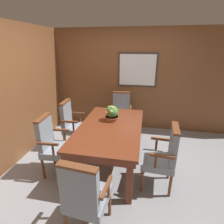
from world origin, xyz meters
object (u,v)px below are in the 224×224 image
(chair_left_near, at_px, (53,143))
(chair_head_far, at_px, (121,112))
(chair_left_far, at_px, (72,123))
(chair_head_near, at_px, (85,195))
(dining_table, at_px, (110,131))
(chair_right_near, at_px, (164,155))
(potted_plant, at_px, (112,114))

(chair_left_near, bearing_deg, chair_head_far, -31.61)
(chair_left_far, height_order, chair_head_near, same)
(dining_table, xyz_separation_m, chair_left_far, (-0.89, 0.42, -0.11))
(dining_table, bearing_deg, chair_head_far, 89.87)
(chair_right_near, relative_size, potted_plant, 3.54)
(chair_head_near, bearing_deg, chair_head_far, -85.00)
(chair_head_near, height_order, potted_plant, potted_plant)
(chair_head_near, relative_size, chair_left_near, 1.00)
(chair_left_far, distance_m, chair_right_near, 1.94)
(chair_right_near, bearing_deg, chair_left_near, -86.12)
(chair_left_near, height_order, chair_head_far, same)
(chair_left_far, xyz_separation_m, potted_plant, (0.87, -0.18, 0.34))
(chair_left_far, xyz_separation_m, chair_head_near, (0.88, -1.72, 0.00))
(dining_table, bearing_deg, chair_left_near, -155.66)
(chair_head_near, relative_size, chair_right_near, 1.00)
(dining_table, relative_size, chair_right_near, 1.77)
(chair_head_far, relative_size, potted_plant, 3.54)
(dining_table, bearing_deg, chair_left_far, 154.60)
(chair_left_far, bearing_deg, chair_head_near, -156.03)
(dining_table, distance_m, chair_head_near, 1.31)
(chair_right_near, distance_m, potted_plant, 1.15)
(chair_left_near, distance_m, potted_plant, 1.12)
(dining_table, bearing_deg, chair_right_near, -24.02)
(dining_table, height_order, chair_head_far, chair_head_far)
(chair_left_far, bearing_deg, chair_left_near, 178.00)
(chair_left_far, distance_m, potted_plant, 0.95)
(chair_head_far, bearing_deg, chair_head_near, -95.73)
(chair_right_near, bearing_deg, chair_head_near, -40.57)
(chair_head_near, height_order, chair_left_near, same)
(chair_head_near, relative_size, potted_plant, 3.54)
(dining_table, height_order, potted_plant, potted_plant)
(chair_right_near, bearing_deg, chair_head_far, -148.61)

